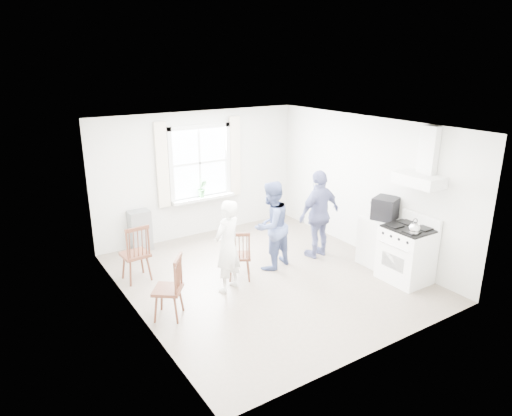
{
  "coord_description": "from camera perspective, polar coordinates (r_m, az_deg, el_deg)",
  "views": [
    {
      "loc": [
        -4.0,
        -5.87,
        3.57
      ],
      "look_at": [
        -0.08,
        0.2,
        1.21
      ],
      "focal_mm": 32.0,
      "sensor_mm": 36.0,
      "label": 1
    }
  ],
  "objects": [
    {
      "name": "room_shell",
      "position": [
        7.46,
        1.38,
        0.34
      ],
      "size": [
        4.62,
        5.12,
        2.64
      ],
      "color": "gray",
      "rests_on": "ground"
    },
    {
      "name": "window_assembly",
      "position": [
        9.47,
        -6.98,
        5.08
      ],
      "size": [
        1.88,
        0.24,
        1.7
      ],
      "color": "white",
      "rests_on": "room_shell"
    },
    {
      "name": "range_hood",
      "position": [
        7.75,
        20.08,
        4.52
      ],
      "size": [
        0.45,
        0.76,
        0.94
      ],
      "color": "silver",
      "rests_on": "room_shell"
    },
    {
      "name": "shelf_unit",
      "position": [
        9.17,
        -14.28,
        -2.74
      ],
      "size": [
        0.4,
        0.3,
        0.8
      ],
      "primitive_type": "cube",
      "color": "gray",
      "rests_on": "ground"
    },
    {
      "name": "gas_stove",
      "position": [
        8.05,
        18.29,
        -5.43
      ],
      "size": [
        0.68,
        0.76,
        1.12
      ],
      "color": "white",
      "rests_on": "ground"
    },
    {
      "name": "kettle",
      "position": [
        7.61,
        19.17,
        -2.43
      ],
      "size": [
        0.18,
        0.18,
        0.26
      ],
      "color": "silver",
      "rests_on": "gas_stove"
    },
    {
      "name": "low_cabinet",
      "position": [
        8.53,
        14.96,
        -4.04
      ],
      "size": [
        0.5,
        0.55,
        0.9
      ],
      "primitive_type": "cube",
      "color": "silver",
      "rests_on": "ground"
    },
    {
      "name": "stereo_stack",
      "position": [
        8.3,
        15.9,
        -0.02
      ],
      "size": [
        0.54,
        0.51,
        0.38
      ],
      "color": "black",
      "rests_on": "low_cabinet"
    },
    {
      "name": "cardboard_box",
      "position": [
        8.3,
        15.98,
        -0.77
      ],
      "size": [
        0.33,
        0.27,
        0.18
      ],
      "primitive_type": "cube",
      "rotation": [
        0.0,
        0.0,
        0.3
      ],
      "color": "#A57050",
      "rests_on": "low_cabinet"
    },
    {
      "name": "windsor_chair_a",
      "position": [
        7.79,
        -14.66,
        -4.84
      ],
      "size": [
        0.45,
        0.44,
        1.01
      ],
      "color": "#482317",
      "rests_on": "ground"
    },
    {
      "name": "windsor_chair_b",
      "position": [
        7.61,
        -2.1,
        -5.36
      ],
      "size": [
        0.51,
        0.51,
        0.9
      ],
      "color": "#482317",
      "rests_on": "ground"
    },
    {
      "name": "windsor_chair_c",
      "position": [
        6.65,
        -10.19,
        -8.92
      ],
      "size": [
        0.56,
        0.56,
        0.96
      ],
      "color": "#482317",
      "rests_on": "ground"
    },
    {
      "name": "person_left",
      "position": [
        7.25,
        -3.6,
        -4.78
      ],
      "size": [
        0.73,
        0.73,
        1.52
      ],
      "primitive_type": "imported",
      "rotation": [
        0.0,
        0.0,
        3.55
      ],
      "color": "white",
      "rests_on": "ground"
    },
    {
      "name": "person_mid",
      "position": [
        8.01,
        1.9,
        -2.2
      ],
      "size": [
        0.96,
        0.96,
        1.59
      ],
      "primitive_type": "imported",
      "rotation": [
        0.0,
        0.0,
        3.43
      ],
      "color": "#4E5D91",
      "rests_on": "ground"
    },
    {
      "name": "person_right",
      "position": [
        8.55,
        7.91,
        -0.76
      ],
      "size": [
        1.08,
        1.08,
        1.67
      ],
      "primitive_type": "imported",
      "rotation": [
        0.0,
        0.0,
        3.26
      ],
      "color": "navy",
      "rests_on": "ground"
    },
    {
      "name": "potted_plant",
      "position": [
        9.49,
        -6.71,
        2.43
      ],
      "size": [
        0.25,
        0.25,
        0.36
      ],
      "primitive_type": "imported",
      "rotation": [
        0.0,
        0.0,
        -0.28
      ],
      "color": "#367B38",
      "rests_on": "window_assembly"
    }
  ]
}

